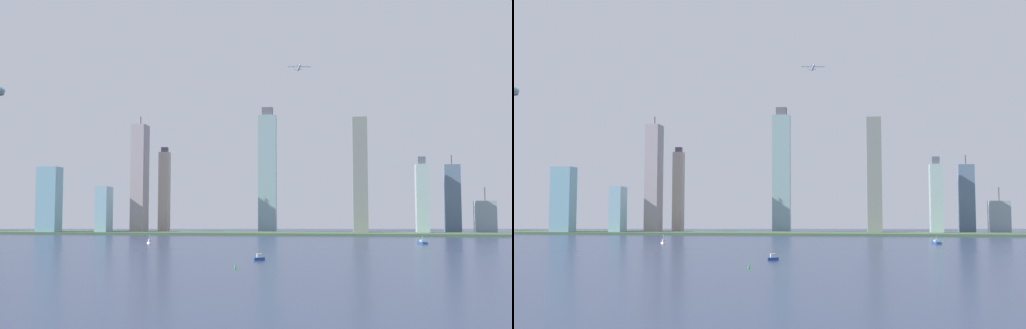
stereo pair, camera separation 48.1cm
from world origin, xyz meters
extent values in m
cube|color=#456141|center=(0.00, 518.39, 1.46)|extent=(940.76, 62.07, 2.91)
cube|color=#8BB8C3|center=(-155.67, 515.09, 31.46)|extent=(16.31, 24.10, 62.91)
cube|color=#79ABB9|center=(-227.51, 503.44, 44.60)|extent=(27.65, 22.21, 89.20)
cube|color=#9DBAB3|center=(263.07, 543.78, 45.48)|extent=(16.02, 15.68, 90.96)
cube|color=#565D6A|center=(263.07, 543.78, 95.89)|extent=(9.61, 9.41, 9.87)
cube|color=slate|center=(311.06, 598.61, 47.17)|extent=(21.55, 13.35, 94.35)
cylinder|color=#4C4C51|center=(311.06, 598.61, 100.85)|extent=(1.60, 1.60, 13.00)
cube|color=#8D9BAA|center=(350.38, 583.43, 22.05)|extent=(27.70, 12.26, 44.10)
cylinder|color=#4C4C51|center=(350.38, 583.43, 53.14)|extent=(1.60, 1.60, 18.08)
cube|color=#A5989D|center=(-116.10, 543.97, 74.82)|extent=(18.14, 26.64, 149.64)
cylinder|color=#4C4C51|center=(-116.10, 543.97, 155.53)|extent=(1.60, 1.60, 11.78)
cube|color=#C4B0A1|center=(-89.37, 572.36, 57.03)|extent=(14.43, 12.98, 114.05)
cube|color=#5B4F69|center=(-89.37, 572.36, 117.53)|extent=(8.66, 7.79, 6.96)
cube|color=#83A5A9|center=(53.59, 614.36, 85.27)|extent=(25.79, 17.96, 170.54)
cube|color=#575661|center=(53.59, 614.36, 176.43)|extent=(15.47, 10.78, 11.78)
cube|color=gray|center=(184.13, 542.17, 76.76)|extent=(19.14, 19.76, 153.51)
cube|color=navy|center=(232.43, 330.50, 1.02)|extent=(7.59, 16.69, 2.03)
cube|color=#93A6A1|center=(232.43, 330.50, 2.95)|extent=(4.63, 7.56, 1.83)
cylinder|color=silver|center=(232.43, 330.50, 5.83)|extent=(0.24, 0.24, 3.93)
cube|color=white|center=(-22.89, 298.97, 0.75)|extent=(5.79, 6.41, 1.50)
cube|color=#A19EA0|center=(-22.89, 298.97, 2.79)|extent=(3.03, 3.20, 2.59)
cylinder|color=silver|center=(-22.89, 298.97, 6.54)|extent=(0.24, 0.24, 4.92)
cube|color=#1E4291|center=(103.67, 128.08, 0.96)|extent=(7.34, 4.81, 1.93)
cube|color=silver|center=(103.67, 128.08, 3.20)|extent=(3.46, 2.71, 2.54)
cone|color=green|center=(96.88, 77.22, 1.36)|extent=(1.33, 1.33, 2.73)
cylinder|color=silver|center=(111.57, 428.73, 195.91)|extent=(6.19, 24.75, 2.38)
sphere|color=silver|center=(113.49, 416.54, 195.91)|extent=(2.38, 2.38, 2.38)
cube|color=silver|center=(111.57, 428.73, 196.98)|extent=(27.15, 6.71, 0.50)
cube|color=silver|center=(109.95, 438.96, 196.27)|extent=(9.64, 3.22, 0.40)
cube|color=#2D333D|center=(109.95, 438.96, 199.60)|extent=(0.77, 1.82, 5.00)
camera|label=1|loc=(151.67, -246.53, 31.94)|focal=41.67mm
camera|label=2|loc=(152.14, -246.47, 31.94)|focal=41.67mm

